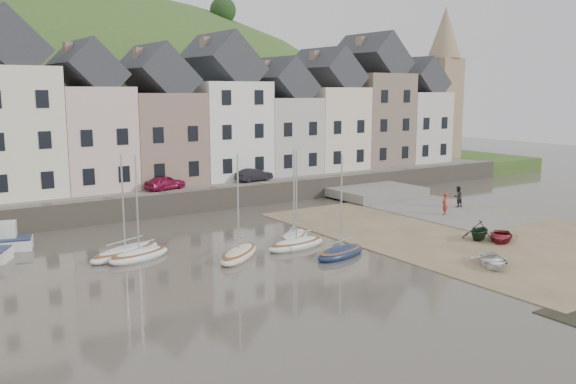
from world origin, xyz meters
TOP-DOWN VIEW (x-y plane):
  - ground at (0.00, 0.00)m, footprint 160.00×160.00m
  - quay_land at (0.00, 32.00)m, footprint 90.00×30.00m
  - quay_street at (0.00, 20.50)m, footprint 70.00×7.00m
  - seawall at (0.00, 17.00)m, footprint 70.00×1.20m
  - beach at (11.00, 0.00)m, footprint 18.00×26.00m
  - slipway at (15.00, 8.00)m, footprint 8.00×18.00m
  - hillside at (-5.00, 60.00)m, footprint 134.40×84.00m
  - townhouse_terrace at (1.76, 24.00)m, footprint 61.05×8.00m
  - church_spire at (34.55, 24.00)m, footprint 4.00×4.00m
  - sailboat_0 at (-10.89, 7.11)m, footprint 5.32×3.47m
  - sailboat_1 at (-10.43, 6.02)m, footprint 4.33×2.65m
  - sailboat_2 at (-5.47, 3.03)m, footprint 4.44×4.11m
  - sailboat_3 at (-0.50, 4.57)m, footprint 4.11×3.83m
  - sailboat_4 at (-1.38, 3.00)m, footprint 4.45×1.97m
  - sailboat_5 at (-0.31, -0.08)m, footprint 4.23×2.46m
  - rowboat_white at (5.37, -6.51)m, footprint 3.65×3.81m
  - rowboat_green at (9.65, -2.09)m, footprint 3.05×2.87m
  - rowboat_red at (10.56, -3.10)m, footprint 3.70×3.50m
  - person_red at (13.76, 4.56)m, footprint 0.76×0.68m
  - person_dark at (17.09, 6.13)m, footprint 0.85×0.67m
  - car_left at (-3.20, 19.50)m, footprint 3.81×2.41m
  - car_right at (5.34, 19.50)m, footprint 3.69×1.75m

SIDE VIEW (x-z plane):
  - hillside at x=-5.00m, z-range -59.99..24.01m
  - ground at x=0.00m, z-range 0.00..0.00m
  - beach at x=11.00m, z-range 0.00..0.06m
  - slipway at x=15.00m, z-range 0.00..0.12m
  - sailboat_0 at x=-10.89m, z-range -2.90..3.42m
  - sailboat_2 at x=-5.47m, z-range -2.90..3.42m
  - sailboat_4 at x=-1.38m, z-range -2.90..3.42m
  - sailboat_3 at x=-0.50m, z-range -2.89..3.43m
  - sailboat_1 at x=-10.43m, z-range -2.89..3.43m
  - sailboat_5 at x=-0.31m, z-range -2.89..3.43m
  - rowboat_red at x=10.56m, z-range 0.06..0.68m
  - rowboat_white at x=5.37m, z-range 0.06..0.70m
  - rowboat_green at x=9.65m, z-range 0.06..1.34m
  - quay_land at x=0.00m, z-range 0.00..1.50m
  - seawall at x=0.00m, z-range 0.00..1.80m
  - person_red at x=13.76m, z-range 0.12..1.86m
  - person_dark at x=17.09m, z-range 0.12..1.87m
  - quay_street at x=0.00m, z-range 1.50..1.60m
  - car_right at x=5.34m, z-range 1.60..2.77m
  - car_left at x=-3.20m, z-range 1.60..2.81m
  - townhouse_terrace at x=1.76m, z-range 0.36..14.29m
  - church_spire at x=34.55m, z-range 2.06..20.06m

